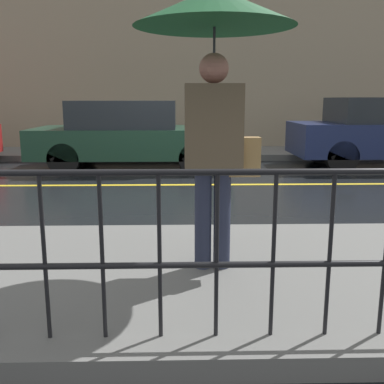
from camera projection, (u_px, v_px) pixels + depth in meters
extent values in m
plane|color=black|center=(183.00, 185.00, 7.86)|extent=(80.00, 80.00, 0.00)
cube|color=#60605E|center=(186.00, 277.00, 3.60)|extent=(28.00, 2.56, 0.15)
cube|color=#60605E|center=(182.00, 153.00, 11.83)|extent=(28.00, 2.02, 0.15)
cube|color=gold|center=(183.00, 185.00, 7.86)|extent=(25.20, 0.12, 0.01)
cube|color=gray|center=(182.00, 56.00, 12.44)|extent=(28.00, 0.30, 5.27)
cylinder|color=black|center=(188.00, 172.00, 2.39)|extent=(12.00, 0.04, 0.04)
cylinder|color=black|center=(188.00, 265.00, 2.49)|extent=(12.00, 0.04, 0.04)
cylinder|color=black|center=(45.00, 258.00, 2.46)|extent=(0.02, 0.02, 0.95)
cylinder|color=black|center=(102.00, 258.00, 2.47)|extent=(0.02, 0.02, 0.95)
cylinder|color=black|center=(160.00, 257.00, 2.48)|extent=(0.02, 0.02, 0.95)
cylinder|color=black|center=(217.00, 257.00, 2.49)|extent=(0.02, 0.02, 0.95)
cylinder|color=black|center=(273.00, 256.00, 2.49)|extent=(0.02, 0.02, 0.95)
cylinder|color=black|center=(330.00, 256.00, 2.50)|extent=(0.02, 0.02, 0.95)
cylinder|color=#23283D|center=(203.00, 219.00, 3.55)|extent=(0.13, 0.13, 0.81)
cylinder|color=#23283D|center=(222.00, 219.00, 3.55)|extent=(0.13, 0.13, 0.81)
cube|color=brown|center=(213.00, 127.00, 3.41)|extent=(0.44, 0.26, 0.64)
sphere|color=#A36757|center=(214.00, 68.00, 3.32)|extent=(0.22, 0.22, 0.22)
cylinder|color=#262628|center=(214.00, 78.00, 3.33)|extent=(0.02, 0.02, 0.72)
cone|color=#144723|center=(215.00, 7.00, 3.23)|extent=(1.19, 1.19, 0.27)
cube|color=#9E7A47|center=(244.00, 157.00, 3.46)|extent=(0.24, 0.12, 0.30)
cube|color=#193828|center=(133.00, 142.00, 9.66)|extent=(4.16, 1.90, 0.61)
cube|color=#1E2328|center=(125.00, 114.00, 9.53)|extent=(2.17, 1.75, 0.57)
cylinder|color=black|center=(192.00, 149.00, 10.56)|extent=(0.63, 0.22, 0.63)
cylinder|color=black|center=(194.00, 159.00, 8.92)|extent=(0.63, 0.22, 0.63)
cylinder|color=black|center=(82.00, 150.00, 10.50)|extent=(0.63, 0.22, 0.63)
cylinder|color=black|center=(64.00, 159.00, 8.86)|extent=(0.63, 0.22, 0.63)
cube|color=#1E2328|center=(384.00, 110.00, 9.65)|extent=(2.16, 1.59, 0.53)
cylinder|color=black|center=(319.00, 149.00, 10.55)|extent=(0.66, 0.22, 0.66)
cylinder|color=black|center=(342.00, 157.00, 9.07)|extent=(0.66, 0.22, 0.66)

